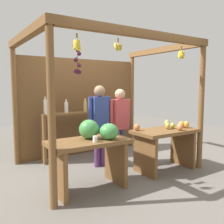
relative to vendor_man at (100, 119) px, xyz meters
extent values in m
plane|color=slate|center=(0.11, -0.05, -0.94)|extent=(12.00, 12.00, 0.00)
cylinder|color=brown|center=(-1.32, -1.10, 0.26)|extent=(0.10, 0.10, 2.40)
cylinder|color=brown|center=(1.55, -1.10, 0.26)|extent=(0.10, 0.10, 2.40)
cylinder|color=brown|center=(-1.32, 1.01, 0.26)|extent=(0.10, 0.10, 2.40)
cylinder|color=brown|center=(1.55, 1.01, 0.26)|extent=(0.10, 0.10, 2.40)
cube|color=brown|center=(0.11, -1.10, 1.40)|extent=(2.98, 0.12, 0.12)
cube|color=brown|center=(-1.32, -0.05, 1.40)|extent=(0.12, 2.22, 0.12)
cube|color=brown|center=(1.55, -0.05, 1.40)|extent=(0.12, 2.22, 0.12)
cube|color=brown|center=(0.11, 1.03, 0.14)|extent=(2.88, 0.04, 2.16)
cylinder|color=brown|center=(-0.25, -0.97, 1.29)|extent=(0.02, 0.02, 0.06)
ellipsoid|color=gold|center=(-0.20, -0.97, 1.19)|extent=(0.04, 0.06, 0.11)
ellipsoid|color=gold|center=(-0.23, -0.95, 1.18)|extent=(0.07, 0.06, 0.12)
ellipsoid|color=gold|center=(-0.25, -0.94, 1.20)|extent=(0.05, 0.04, 0.11)
ellipsoid|color=gold|center=(-0.28, -0.96, 1.21)|extent=(0.05, 0.07, 0.11)
ellipsoid|color=gold|center=(-0.28, -0.98, 1.20)|extent=(0.05, 0.06, 0.11)
ellipsoid|color=gold|center=(-0.25, -1.00, 1.19)|extent=(0.06, 0.04, 0.11)
ellipsoid|color=gold|center=(-0.22, -1.00, 1.19)|extent=(0.05, 0.05, 0.11)
cylinder|color=brown|center=(-0.89, -0.94, 1.29)|extent=(0.02, 0.02, 0.06)
ellipsoid|color=yellow|center=(-0.86, -0.95, 1.16)|extent=(0.04, 0.07, 0.15)
ellipsoid|color=yellow|center=(-0.87, -0.93, 1.17)|extent=(0.07, 0.07, 0.15)
ellipsoid|color=yellow|center=(-0.89, -0.92, 1.17)|extent=(0.09, 0.05, 0.14)
ellipsoid|color=yellow|center=(-0.91, -0.91, 1.17)|extent=(0.08, 0.06, 0.15)
ellipsoid|color=yellow|center=(-0.92, -0.94, 1.18)|extent=(0.05, 0.08, 0.15)
ellipsoid|color=yellow|center=(-0.92, -0.95, 1.17)|extent=(0.06, 0.07, 0.15)
ellipsoid|color=yellow|center=(-0.91, -0.97, 1.16)|extent=(0.06, 0.05, 0.15)
ellipsoid|color=yellow|center=(-0.89, -0.98, 1.18)|extent=(0.08, 0.04, 0.14)
ellipsoid|color=yellow|center=(-0.87, -0.97, 1.16)|extent=(0.07, 0.07, 0.15)
cylinder|color=brown|center=(1.12, -0.97, 1.29)|extent=(0.02, 0.02, 0.06)
ellipsoid|color=gold|center=(1.17, -0.97, 1.16)|extent=(0.04, 0.09, 0.14)
ellipsoid|color=gold|center=(1.15, -0.94, 1.17)|extent=(0.06, 0.05, 0.14)
ellipsoid|color=gold|center=(1.12, -0.93, 1.18)|extent=(0.07, 0.04, 0.14)
ellipsoid|color=gold|center=(1.09, -0.96, 1.17)|extent=(0.04, 0.06, 0.14)
ellipsoid|color=gold|center=(1.10, -0.98, 1.19)|extent=(0.05, 0.07, 0.14)
ellipsoid|color=gold|center=(1.11, -1.01, 1.19)|extent=(0.08, 0.05, 0.14)
ellipsoid|color=gold|center=(1.15, -1.00, 1.17)|extent=(0.06, 0.05, 0.14)
cylinder|color=#4C422D|center=(-0.81, -0.77, 1.05)|extent=(0.01, 0.01, 0.55)
sphere|color=#47142D|center=(-0.81, -0.74, 1.24)|extent=(0.07, 0.07, 0.07)
sphere|color=#47142D|center=(-0.84, -0.76, 1.19)|extent=(0.07, 0.07, 0.07)
sphere|color=#47142D|center=(-0.80, -0.77, 1.13)|extent=(0.06, 0.06, 0.06)
sphere|color=#47142D|center=(-0.78, -0.78, 1.08)|extent=(0.06, 0.06, 0.06)
sphere|color=#47142D|center=(-0.84, -0.77, 0.99)|extent=(0.06, 0.06, 0.06)
sphere|color=#47142D|center=(-0.82, -0.76, 0.99)|extent=(0.06, 0.06, 0.06)
sphere|color=#511938|center=(-0.79, -0.80, 0.91)|extent=(0.06, 0.06, 0.06)
sphere|color=#47142D|center=(-0.79, -0.78, 0.82)|extent=(0.07, 0.07, 0.07)
sphere|color=#47142D|center=(-0.84, -0.78, 0.83)|extent=(0.07, 0.07, 0.07)
cube|color=brown|center=(-0.68, -0.84, -0.20)|extent=(1.21, 0.64, 0.06)
cube|color=brown|center=(-1.16, -0.84, -0.58)|extent=(0.06, 0.58, 0.70)
cube|color=brown|center=(-0.19, -0.84, -0.58)|extent=(0.06, 0.58, 0.70)
ellipsoid|color=#429347|center=(-0.41, -0.98, -0.05)|extent=(0.35, 0.35, 0.24)
ellipsoid|color=#429347|center=(-0.64, -0.77, -0.03)|extent=(0.42, 0.42, 0.29)
cylinder|color=white|center=(-0.67, -1.02, -0.13)|extent=(0.07, 0.07, 0.09)
cube|color=brown|center=(0.91, -0.84, -0.20)|extent=(1.21, 0.64, 0.06)
cube|color=brown|center=(0.42, -0.84, -0.58)|extent=(0.06, 0.58, 0.70)
cube|color=brown|center=(1.39, -0.84, -0.58)|extent=(0.06, 0.58, 0.70)
ellipsoid|color=gold|center=(1.31, -0.86, -0.11)|extent=(0.12, 0.12, 0.12)
ellipsoid|color=#A8B24C|center=(1.10, -0.83, -0.12)|extent=(0.13, 0.13, 0.11)
ellipsoid|color=#A8B24C|center=(1.17, -0.62, -0.11)|extent=(0.15, 0.15, 0.13)
ellipsoid|color=gold|center=(1.37, -0.93, -0.11)|extent=(0.15, 0.15, 0.13)
ellipsoid|color=#CC7038|center=(0.39, -0.65, -0.11)|extent=(0.15, 0.15, 0.12)
ellipsoid|color=#E07F47|center=(1.05, -1.05, -0.11)|extent=(0.15, 0.15, 0.12)
ellipsoid|color=#B79E47|center=(0.96, -0.84, -0.11)|extent=(0.13, 0.13, 0.12)
cube|color=brown|center=(-0.86, 0.75, -0.44)|extent=(0.05, 0.20, 1.00)
cube|color=brown|center=(1.01, 0.75, -0.44)|extent=(0.05, 0.20, 1.00)
cube|color=brown|center=(0.07, 0.75, 0.04)|extent=(1.87, 0.22, 0.04)
cylinder|color=silver|center=(-0.81, 0.75, 0.21)|extent=(0.07, 0.07, 0.29)
cylinder|color=silver|center=(-0.81, 0.75, 0.38)|extent=(0.03, 0.03, 0.06)
cylinder|color=silver|center=(-0.37, 0.75, 0.18)|extent=(0.08, 0.08, 0.23)
cylinder|color=silver|center=(-0.37, 0.75, 0.32)|extent=(0.04, 0.04, 0.06)
cylinder|color=#D8B266|center=(0.07, 0.75, 0.18)|extent=(0.08, 0.08, 0.23)
cylinder|color=#D8B266|center=(0.07, 0.75, 0.32)|extent=(0.03, 0.03, 0.06)
cylinder|color=#994C1E|center=(0.51, 0.75, 0.21)|extent=(0.06, 0.06, 0.29)
cylinder|color=#994C1E|center=(0.51, 0.75, 0.38)|extent=(0.03, 0.03, 0.06)
cylinder|color=silver|center=(0.94, 0.75, 0.19)|extent=(0.07, 0.07, 0.24)
cylinder|color=silver|center=(0.94, 0.75, 0.34)|extent=(0.03, 0.03, 0.06)
cylinder|color=#572D63|center=(-0.06, 0.00, -0.57)|extent=(0.11, 0.11, 0.73)
cylinder|color=#572D63|center=(0.06, 0.00, -0.57)|extent=(0.11, 0.11, 0.73)
cube|color=#2D428C|center=(0.00, 0.00, 0.11)|extent=(0.32, 0.19, 0.62)
cylinder|color=#2D428C|center=(-0.20, 0.00, 0.14)|extent=(0.08, 0.08, 0.56)
cylinder|color=#2D428C|center=(0.20, 0.00, 0.14)|extent=(0.08, 0.08, 0.56)
sphere|color=#997051|center=(0.00, 0.00, 0.52)|extent=(0.21, 0.21, 0.21)
cylinder|color=#474560|center=(0.36, -0.07, -0.58)|extent=(0.11, 0.11, 0.70)
cylinder|color=#474560|center=(0.48, -0.07, -0.58)|extent=(0.11, 0.11, 0.70)
cube|color=#BF474C|center=(0.42, -0.07, 0.06)|extent=(0.32, 0.19, 0.59)
cylinder|color=#BF474C|center=(0.22, -0.07, 0.09)|extent=(0.08, 0.08, 0.53)
cylinder|color=#BF474C|center=(0.62, -0.07, 0.09)|extent=(0.08, 0.08, 0.53)
sphere|color=tan|center=(0.42, -0.07, 0.46)|extent=(0.20, 0.20, 0.20)
camera|label=1|loc=(-2.33, -4.01, 0.63)|focal=39.24mm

